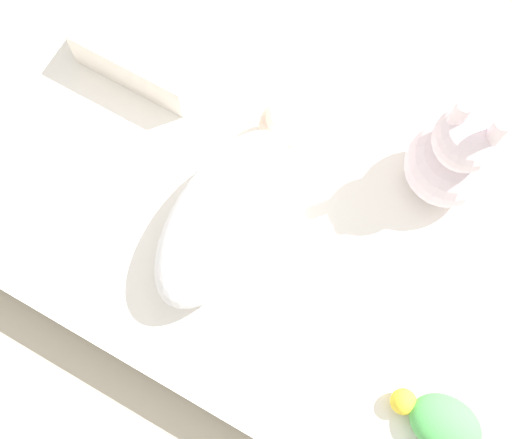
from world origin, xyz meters
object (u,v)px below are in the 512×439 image
at_px(swaddled_baby, 229,210).
at_px(turtle_plush, 441,422).
at_px(bunny_plush, 453,157).
at_px(pillow, 170,13).

xyz_separation_m(swaddled_baby, turtle_plush, (-0.58, 0.16, -0.04)).
bearing_deg(bunny_plush, pillow, -3.30).
xyz_separation_m(bunny_plush, turtle_plush, (-0.22, 0.48, -0.09)).
distance_m(swaddled_baby, pillow, 0.51).
relative_size(swaddled_baby, pillow, 1.33).
bearing_deg(pillow, bunny_plush, 176.70).
height_order(pillow, bunny_plush, bunny_plush).
xyz_separation_m(pillow, turtle_plush, (-0.94, 0.52, -0.02)).
distance_m(pillow, bunny_plush, 0.72).
height_order(bunny_plush, turtle_plush, bunny_plush).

